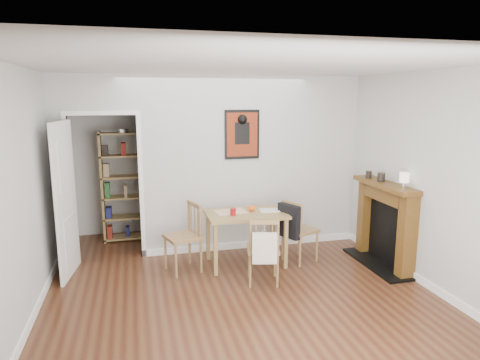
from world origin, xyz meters
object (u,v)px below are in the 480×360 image
object	(u,v)px
chair_front	(263,249)
orange_fruit	(252,208)
chair_right	(299,230)
mantel_lamp	(404,178)
bookshelf	(126,187)
ceramic_jar_a	(381,177)
fireplace	(386,221)
notebook	(269,210)
chair_left	(183,238)
dining_table	(246,219)
red_glass	(233,212)
ceramic_jar_b	(369,175)

from	to	relation	value
chair_front	orange_fruit	bearing A→B (deg)	85.99
chair_right	mantel_lamp	bearing A→B (deg)	-34.50
chair_right	chair_front	xyz separation A→B (m)	(-0.70, -0.57, -0.02)
bookshelf	ceramic_jar_a	distance (m)	3.91
chair_front	fireplace	xyz separation A→B (m)	(1.81, 0.17, 0.18)
bookshelf	notebook	size ratio (longest dim) A/B	6.63
chair_front	mantel_lamp	world-z (taller)	mantel_lamp
ceramic_jar_a	chair_right	bearing A→B (deg)	163.26
chair_left	bookshelf	size ratio (longest dim) A/B	0.52
fireplace	mantel_lamp	distance (m)	0.75
dining_table	red_glass	world-z (taller)	red_glass
chair_left	fireplace	bearing A→B (deg)	-9.12
chair_front	fireplace	world-z (taller)	fireplace
dining_table	chair_right	xyz separation A→B (m)	(0.75, -0.08, -0.19)
chair_right	ceramic_jar_b	distance (m)	1.26
chair_left	ceramic_jar_b	distance (m)	2.74
chair_front	red_glass	world-z (taller)	chair_front
fireplace	red_glass	distance (m)	2.10
chair_front	orange_fruit	xyz separation A→B (m)	(0.05, 0.71, 0.34)
chair_front	fireplace	size ratio (longest dim) A/B	0.69
fireplace	bookshelf	bearing A→B (deg)	150.29
chair_left	ceramic_jar_b	bearing A→B (deg)	-2.12
bookshelf	notebook	world-z (taller)	bookshelf
chair_right	chair_front	size ratio (longest dim) A/B	1.03
ceramic_jar_b	bookshelf	bearing A→B (deg)	154.09
chair_right	red_glass	bearing A→B (deg)	-179.77
red_glass	mantel_lamp	bearing A→B (deg)	-20.08
dining_table	chair_right	size ratio (longest dim) A/B	1.22
dining_table	orange_fruit	bearing A→B (deg)	31.92
chair_front	notebook	xyz separation A→B (m)	(0.29, 0.66, 0.31)
chair_front	bookshelf	xyz separation A→B (m)	(-1.66, 2.15, 0.44)
orange_fruit	ceramic_jar_a	size ratio (longest dim) A/B	0.71
bookshelf	mantel_lamp	size ratio (longest dim) A/B	9.03
red_glass	ceramic_jar_b	distance (m)	2.01
chair_right	ceramic_jar_b	size ratio (longest dim) A/B	8.50
notebook	mantel_lamp	distance (m)	1.81
chair_front	dining_table	bearing A→B (deg)	94.64
red_glass	ceramic_jar_b	bearing A→B (deg)	-1.48
chair_right	mantel_lamp	world-z (taller)	mantel_lamp
chair_front	notebook	size ratio (longest dim) A/B	3.21
chair_right	dining_table	bearing A→B (deg)	174.30
bookshelf	orange_fruit	size ratio (longest dim) A/B	20.49
chair_right	mantel_lamp	distance (m)	1.56
dining_table	mantel_lamp	world-z (taller)	mantel_lamp
bookshelf	red_glass	size ratio (longest dim) A/B	17.95
chair_front	orange_fruit	size ratio (longest dim) A/B	9.93
dining_table	bookshelf	distance (m)	2.21
chair_right	notebook	world-z (taller)	chair_right
chair_front	notebook	distance (m)	0.79
chair_front	bookshelf	distance (m)	2.75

